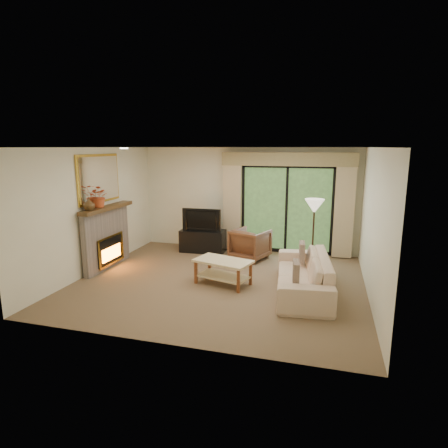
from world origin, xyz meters
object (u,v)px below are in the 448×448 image
(media_console, at_px, (203,241))
(armchair, at_px, (250,244))
(coffee_table, at_px, (223,272))
(sofa, at_px, (303,273))

(media_console, xyz_separation_m, armchair, (1.28, -0.29, 0.08))
(media_console, bearing_deg, coffee_table, -62.98)
(armchair, bearing_deg, media_console, 7.36)
(sofa, xyz_separation_m, coffee_table, (-1.51, -0.04, -0.10))
(media_console, distance_m, armchair, 1.31)
(media_console, height_order, armchair, armchair)
(armchair, xyz_separation_m, sofa, (1.35, -1.73, -0.02))
(sofa, bearing_deg, armchair, -148.82)
(sofa, relative_size, coffee_table, 2.17)
(armchair, bearing_deg, coffee_table, 105.00)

